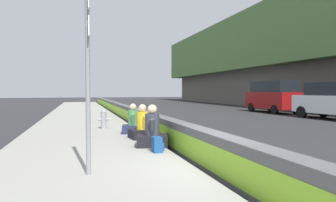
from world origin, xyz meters
TOP-DOWN VIEW (x-y plane):
  - ground_plane at (0.00, 0.00)m, footprint 160.00×160.00m
  - sidewalk_strip at (0.00, 2.65)m, footprint 80.00×4.40m
  - jersey_barrier at (0.00, 0.00)m, footprint 76.00×0.45m
  - route_sign_post at (0.14, 2.62)m, footprint 0.44×0.09m
  - fire_hydrant at (7.16, 1.79)m, footprint 0.26×0.46m
  - seated_person_foreground at (2.67, 0.75)m, footprint 0.93×1.02m
  - seated_person_middle at (4.13, 0.74)m, footprint 0.81×0.92m
  - seated_person_rear at (5.47, 0.82)m, footprint 0.84×0.94m
  - backpack at (1.78, 0.83)m, footprint 0.32×0.28m
  - parked_car_third at (8.69, -12.08)m, footprint 4.87×2.20m
  - parked_car_fourth at (14.70, -12.18)m, footprint 5.15×2.22m

SIDE VIEW (x-z plane):
  - ground_plane at x=0.00m, z-range 0.00..0.00m
  - sidewalk_strip at x=0.00m, z-range 0.00..0.14m
  - backpack at x=1.78m, z-range 0.13..0.53m
  - jersey_barrier at x=0.00m, z-range 0.00..0.85m
  - seated_person_rear at x=5.47m, z-range -0.07..1.06m
  - seated_person_middle at x=4.13m, z-range -0.08..1.08m
  - seated_person_foreground at x=2.67m, z-range -0.09..1.13m
  - fire_hydrant at x=7.16m, z-range 0.15..1.03m
  - parked_car_third at x=8.69m, z-range 0.04..2.32m
  - parked_car_fourth at x=14.70m, z-range 0.07..2.63m
  - route_sign_post at x=0.14m, z-range 0.41..4.01m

